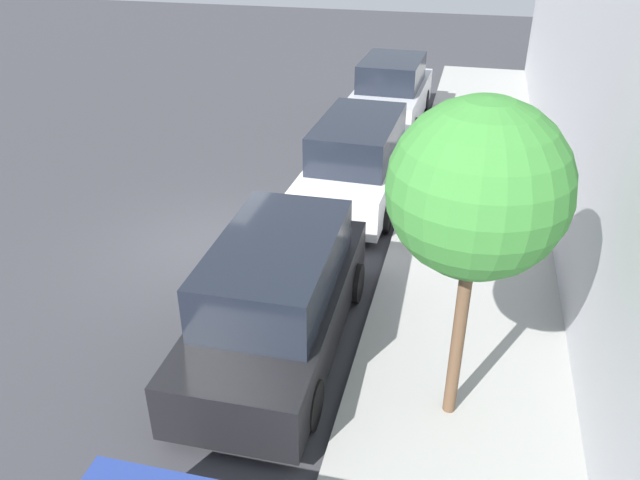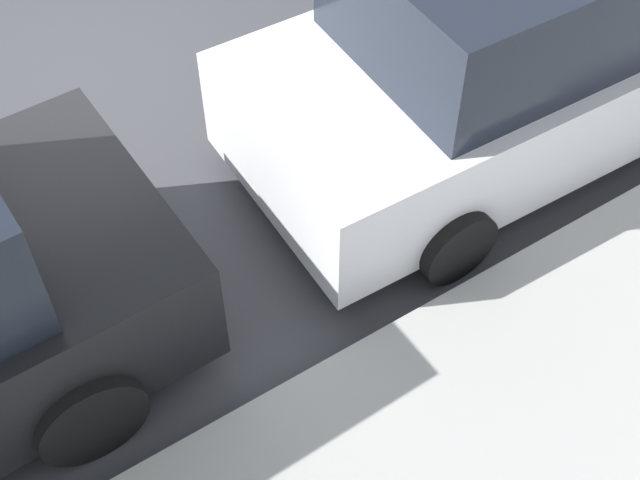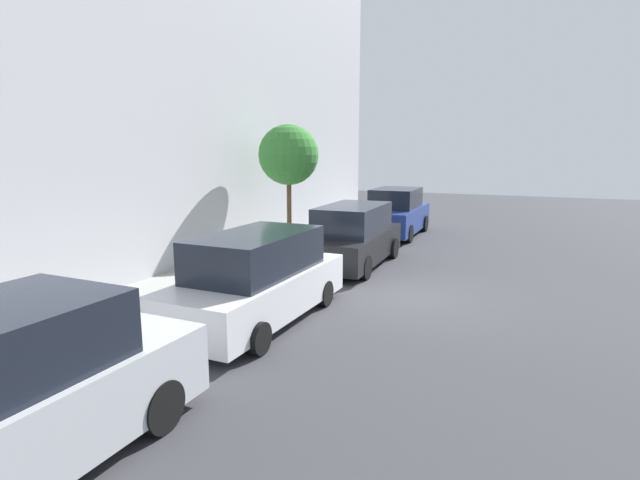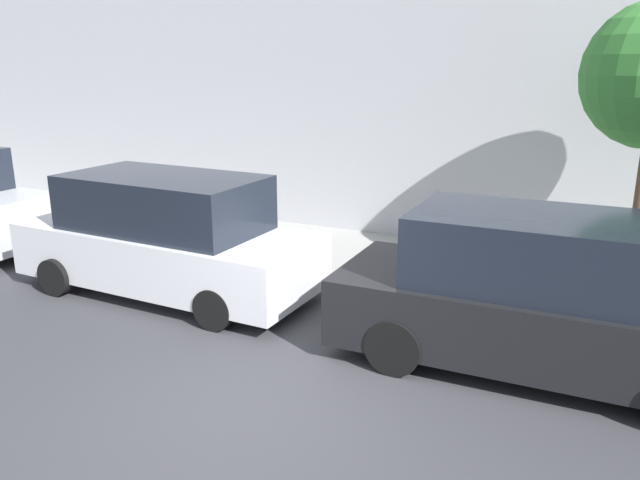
# 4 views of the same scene
# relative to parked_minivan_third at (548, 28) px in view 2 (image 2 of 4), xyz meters

# --- Properties ---
(ground_plane) EXTENTS (60.00, 60.00, 0.00)m
(ground_plane) POSITION_rel_parked_minivan_third_xyz_m (-2.38, -3.03, -0.92)
(ground_plane) COLOR #38383D
(parked_minivan_third) EXTENTS (2.02, 4.95, 1.90)m
(parked_minivan_third) POSITION_rel_parked_minivan_third_xyz_m (0.00, 0.00, 0.00)
(parked_minivan_third) COLOR silver
(parked_minivan_third) RESTS_ON ground_plane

